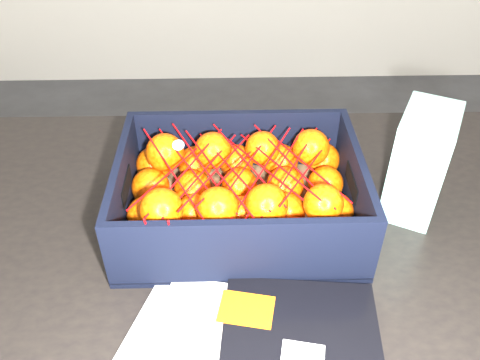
{
  "coord_description": "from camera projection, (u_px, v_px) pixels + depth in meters",
  "views": [
    {
      "loc": [
        -0.33,
        -0.84,
        1.35
      ],
      "look_at": [
        -0.31,
        -0.24,
        0.86
      ],
      "focal_mm": 37.4,
      "sensor_mm": 36.0,
      "label": 1
    }
  ],
  "objects": [
    {
      "name": "ground",
      "position": [
        342.0,
        350.0,
        1.51
      ],
      "size": [
        3.5,
        3.5,
        0.0
      ],
      "primitive_type": "plane",
      "color": "#353638",
      "rests_on": "ground"
    },
    {
      "name": "table",
      "position": [
        239.0,
        282.0,
        0.88
      ],
      "size": [
        1.2,
        0.81,
        0.75
      ],
      "color": "black",
      "rests_on": "ground"
    },
    {
      "name": "produce_crate",
      "position": [
        240.0,
        201.0,
        0.84
      ],
      "size": [
        0.39,
        0.3,
        0.13
      ],
      "color": "olive",
      "rests_on": "table"
    },
    {
      "name": "clementine_heap",
      "position": [
        238.0,
        192.0,
        0.83
      ],
      "size": [
        0.37,
        0.28,
        0.12
      ],
      "color": "#EF4D05",
      "rests_on": "produce_crate"
    },
    {
      "name": "mesh_net",
      "position": [
        236.0,
        171.0,
        0.79
      ],
      "size": [
        0.32,
        0.26,
        0.09
      ],
      "color": "red",
      "rests_on": "clementine_heap"
    },
    {
      "name": "retail_carton",
      "position": [
        420.0,
        163.0,
        0.83
      ],
      "size": [
        0.13,
        0.15,
        0.19
      ],
      "primitive_type": "cube",
      "rotation": [
        0.0,
        0.0,
        -0.47
      ],
      "color": "silver",
      "rests_on": "table"
    }
  ]
}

